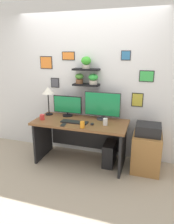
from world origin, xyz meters
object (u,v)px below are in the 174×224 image
(desk, at_px, (81,132))
(computer_mouse, at_px, (92,124))
(keyboard, at_px, (74,122))
(drawer_cabinet, at_px, (146,152))
(coffee_mug, at_px, (42,117))
(monitor_left, at_px, (67,106))
(water_cup, at_px, (105,122))
(monitor_right, at_px, (102,105))
(cell_phone, at_px, (63,125))
(printer, at_px, (148,129))
(pen_cup, at_px, (82,125))
(computer_tower_right, at_px, (110,153))
(desk_lamp, at_px, (48,92))

(desk, xyz_separation_m, computer_mouse, (0.23, -0.16, 0.23))
(keyboard, distance_m, drawer_cabinet, 1.25)
(desk, bearing_deg, coffee_mug, -165.48)
(monitor_left, bearing_deg, water_cup, -19.83)
(monitor_left, xyz_separation_m, monitor_right, (0.63, 0.00, 0.06))
(cell_phone, relative_size, coffee_mug, 1.56)
(drawer_cabinet, height_order, printer, printer)
(pen_cup, bearing_deg, monitor_left, 132.21)
(desk, relative_size, keyboard, 3.53)
(coffee_mug, bearing_deg, water_cup, 3.21)
(desk, height_order, monitor_right, monitor_right)
(cell_phone, distance_m, computer_tower_right, 0.95)
(pen_cup, xyz_separation_m, drawer_cabinet, (0.96, 0.36, -0.49))
(coffee_mug, bearing_deg, desk, 14.52)
(cell_phone, xyz_separation_m, printer, (1.28, 0.34, -0.06))
(cell_phone, height_order, computer_tower_right, cell_phone)
(drawer_cabinet, xyz_separation_m, printer, (0.00, -0.00, 0.39))
(monitor_right, relative_size, computer_tower_right, 1.53)
(monitor_right, distance_m, printer, 0.83)
(cell_phone, bearing_deg, desk_lamp, 130.19)
(monitor_left, relative_size, keyboard, 1.19)
(desk, relative_size, monitor_left, 2.98)
(monitor_right, distance_m, coffee_mug, 1.03)
(desk_lamp, distance_m, pen_cup, 0.98)
(pen_cup, distance_m, computer_tower_right, 0.79)
(drawer_cabinet, bearing_deg, pen_cup, -159.15)
(pen_cup, bearing_deg, coffee_mug, 168.35)
(desk, height_order, printer, printer)
(drawer_cabinet, xyz_separation_m, computer_tower_right, (-0.59, -0.01, -0.11))
(keyboard, bearing_deg, water_cup, 3.94)
(computer_tower_right, bearing_deg, water_cup, -114.30)
(monitor_right, xyz_separation_m, drawer_cabinet, (0.77, -0.12, -0.69))
(monitor_left, height_order, desk_lamp, desk_lamp)
(monitor_left, bearing_deg, computer_tower_right, -9.59)
(computer_mouse, relative_size, pen_cup, 0.90)
(desk, relative_size, monitor_right, 2.54)
(cell_phone, height_order, pen_cup, pen_cup)
(desk, distance_m, coffee_mug, 0.71)
(cell_phone, relative_size, printer, 0.37)
(pen_cup, bearing_deg, keyboard, 137.23)
(monitor_right, bearing_deg, desk_lamp, -177.55)
(monitor_left, relative_size, computer_mouse, 5.80)
(monitor_right, xyz_separation_m, cell_phone, (-0.51, -0.47, -0.24))
(monitor_left, distance_m, coffee_mug, 0.49)
(desk_lamp, bearing_deg, computer_mouse, -17.23)
(pen_cup, relative_size, computer_tower_right, 0.25)
(pen_cup, xyz_separation_m, water_cup, (0.30, 0.22, 0.01))
(monitor_left, distance_m, printer, 1.43)
(keyboard, bearing_deg, coffee_mug, -177.44)
(drawer_cabinet, distance_m, printer, 0.39)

